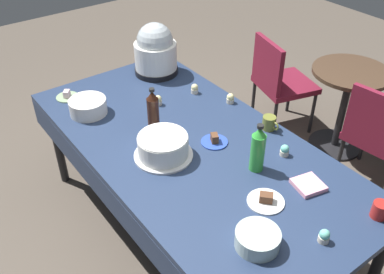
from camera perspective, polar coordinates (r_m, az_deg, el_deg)
The scene contains 22 objects.
ground at distance 3.01m, azimuth -0.00°, elevation -12.40°, with size 9.00×9.00×0.00m, color brown.
potluck_table at distance 2.54m, azimuth -0.00°, elevation -2.04°, with size 2.20×1.10×0.75m.
frosted_layer_cake at distance 2.38m, azimuth -3.82°, elevation -1.28°, with size 0.33×0.33×0.13m.
slow_cooker at distance 3.18m, azimuth -4.84°, elevation 11.24°, with size 0.32×0.32×0.38m.
glass_salad_bowl at distance 1.95m, azimuth 8.61°, elevation -13.13°, with size 0.20×0.20×0.08m, color #B2C6BC.
ceramic_snack_bowl at distance 2.82m, azimuth -13.52°, elevation 3.92°, with size 0.24×0.24×0.10m, color silver.
dessert_plate_sage at distance 3.05m, azimuth -16.10°, elevation 5.21°, with size 0.15×0.15×0.05m.
dessert_plate_white at distance 2.16m, azimuth 9.68°, elevation -8.20°, with size 0.18×0.18×0.05m.
dessert_plate_cobalt at distance 2.51m, azimuth 2.97°, elevation -0.47°, with size 0.16×0.16×0.06m.
cupcake_cocoa at distance 2.04m, azimuth 17.00°, elevation -12.38°, with size 0.05×0.05×0.07m.
cupcake_lemon at distance 2.45m, azimuth 12.09°, elevation -1.74°, with size 0.05×0.05×0.07m.
cupcake_mint at distance 2.87m, azimuth 5.07°, elevation 5.07°, with size 0.05×0.05×0.07m.
cupcake_rose at distance 2.85m, azimuth -4.49°, elevation 4.82°, with size 0.05×0.05×0.07m.
cupcake_berry at distance 2.97m, azimuth 0.36°, elevation 6.36°, with size 0.05×0.05×0.07m.
soda_bottle_lime_soda at distance 2.27m, azimuth 8.66°, elevation -1.59°, with size 0.08×0.08×0.28m.
soda_bottle_cola at distance 2.55m, azimuth -5.14°, elevation 3.35°, with size 0.07×0.07×0.29m.
coffee_mug_red at distance 2.22m, azimuth 23.53°, elevation -8.85°, with size 0.11×0.07×0.08m.
coffee_mug_olive at distance 2.64m, azimuth 10.13°, elevation 1.82°, with size 0.12×0.08×0.08m.
paper_napkin_stack at distance 2.29m, azimuth 15.06°, elevation -6.10°, with size 0.14×0.14×0.02m, color pink.
maroon_chair_left at distance 3.78m, azimuth 11.34°, elevation 7.49°, with size 0.54×0.54×0.85m.
maroon_chair_right at distance 3.31m, azimuth 23.49°, elevation 0.50°, with size 0.49×0.49×0.85m.
round_cafe_table at distance 3.66m, azimuth 19.62°, elevation 5.17°, with size 0.60×0.60×0.72m.
Camera 1 is at (1.60, -1.19, 2.25)m, focal length 40.54 mm.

